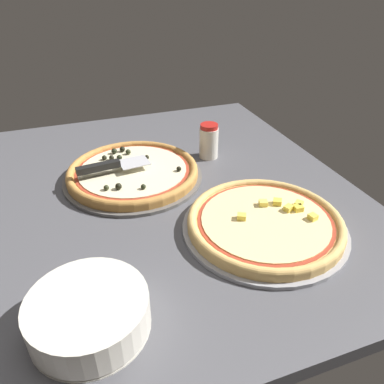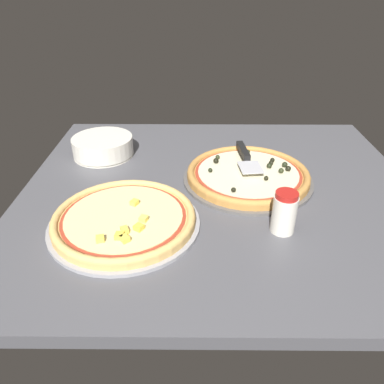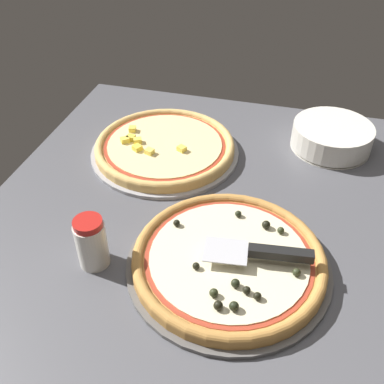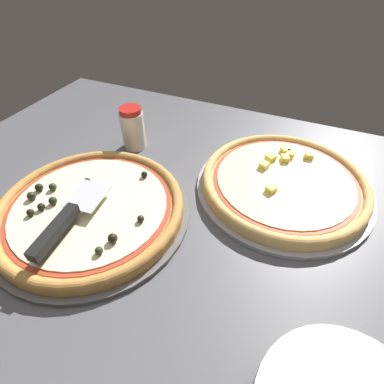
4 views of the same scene
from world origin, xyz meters
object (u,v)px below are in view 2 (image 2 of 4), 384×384
pizza_back (124,218)px  plate_stack (103,146)px  serving_spatula (245,154)px  pizza_front (248,174)px  parmesan_shaker (284,212)px

pizza_back → plate_stack: bearing=-71.3°
serving_spatula → pizza_back: bearing=42.8°
pizza_front → parmesan_shaker: parmesan_shaker is taller
pizza_back → plate_stack: 46.36cm
plate_stack → parmesan_shaker: parmesan_shaker is taller
serving_spatula → plate_stack: same height
plate_stack → pizza_front: bearing=159.7°
parmesan_shaker → pizza_front: bearing=-77.9°
plate_stack → parmesan_shaker: (-56.66, 45.81, 2.21)cm
pizza_front → pizza_back: 43.89cm
pizza_front → pizza_back: (36.00, 25.10, -0.03)cm
pizza_front → serving_spatula: 8.49cm
pizza_front → plate_stack: 54.22cm
pizza_back → plate_stack: (14.85, -43.90, 1.07)cm
pizza_back → parmesan_shaker: size_ratio=3.28×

